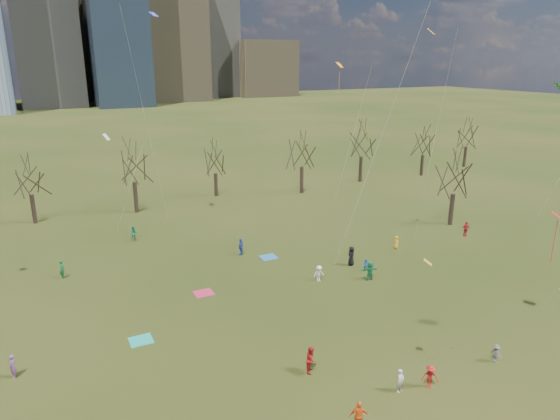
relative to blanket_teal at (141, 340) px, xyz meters
name	(u,v)px	position (x,y,z in m)	size (l,w,h in m)	color
ground	(358,354)	(12.91, -8.35, -0.01)	(500.00, 500.00, 0.00)	black
downtown_skyline	(57,7)	(10.48, 202.29, 38.99)	(212.50, 78.00, 118.00)	slate
bare_tree_row	(192,165)	(12.83, 28.87, 6.10)	(113.04, 29.80, 9.50)	black
blanket_teal	(141,340)	(0.00, 0.00, 0.00)	(1.60, 1.50, 0.03)	teal
blanket_navy	(269,257)	(14.77, 10.00, 0.00)	(1.60, 1.50, 0.03)	#2467A8
blanket_crimson	(204,293)	(6.36, 5.16, 0.00)	(1.60, 1.50, 0.03)	#B72446
person_1	(400,380)	(12.88, -12.70, 0.73)	(0.55, 0.36, 1.50)	silver
person_2	(311,359)	(9.07, -8.59, 0.88)	(0.87, 0.67, 1.78)	red
person_3	(496,353)	(20.57, -13.09, 0.61)	(0.81, 0.47, 1.25)	#5D5D62
person_4	(359,416)	(8.77, -14.26, 0.85)	(1.02, 0.42, 1.74)	orange
person_5	(370,271)	(20.73, 1.10, 0.87)	(1.64, 0.52, 1.77)	#1C7E53
person_6	(351,256)	(21.14, 4.66, 0.94)	(0.93, 0.61, 1.91)	black
person_7	(12,367)	(-8.05, -0.81, 0.79)	(0.58, 0.38, 1.60)	#844992
person_8	(366,265)	(21.66, 2.97, 0.56)	(0.56, 0.44, 1.15)	#2969B2
person_9	(319,273)	(16.47, 2.92, 0.73)	(0.96, 0.55, 1.49)	white
person_10	(466,229)	(37.42, 5.82, 0.83)	(1.00, 0.41, 1.70)	red
person_12	(396,242)	(27.91, 6.23, 0.68)	(0.68, 0.44, 1.38)	yellow
person_13	(62,269)	(-4.21, 13.86, 0.88)	(0.65, 0.43, 1.79)	#176933
person_14	(134,233)	(3.56, 20.85, 0.85)	(0.84, 0.65, 1.73)	#19724C
person_15	(430,377)	(14.71, -13.24, 0.76)	(1.00, 0.57, 1.55)	#B21E19
person_16	(241,247)	(12.54, 11.86, 0.87)	(1.03, 0.43, 1.76)	#263FA5
kites_airborne	(301,144)	(14.67, 3.22, 12.52)	(74.90, 42.84, 32.91)	#FBA427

